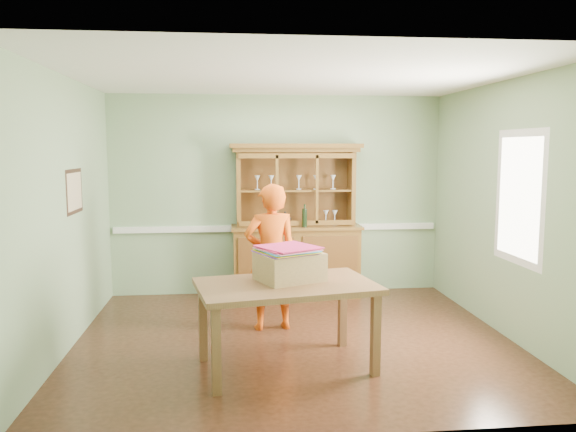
{
  "coord_description": "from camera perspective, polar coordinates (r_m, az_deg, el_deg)",
  "views": [
    {
      "loc": [
        -0.65,
        -5.62,
        1.99
      ],
      "look_at": [
        -0.02,
        0.4,
        1.26
      ],
      "focal_mm": 35.0,
      "sensor_mm": 36.0,
      "label": 1
    }
  ],
  "objects": [
    {
      "name": "kite_stack",
      "position": [
        5.11,
        -0.13,
        -3.43
      ],
      "size": [
        0.62,
        0.62,
        0.06
      ],
      "rotation": [
        0.0,
        0.0,
        0.47
      ],
      "color": "#792FDF",
      "rests_on": "cardboard_box"
    },
    {
      "name": "china_hutch",
      "position": [
        7.55,
        0.79,
        -2.76
      ],
      "size": [
        1.74,
        0.58,
        2.05
      ],
      "color": "brown",
      "rests_on": "floor"
    },
    {
      "name": "chair_rail",
      "position": [
        7.71,
        -1.05,
        -1.22
      ],
      "size": [
        4.41,
        0.05,
        0.08
      ],
      "primitive_type": "cube",
      "color": "white",
      "rests_on": "wall_back"
    },
    {
      "name": "dining_table",
      "position": [
        5.09,
        -0.18,
        -7.87
      ],
      "size": [
        1.71,
        1.21,
        0.79
      ],
      "rotation": [
        0.0,
        0.0,
        0.18
      ],
      "color": "brown",
      "rests_on": "floor"
    },
    {
      "name": "wall_right",
      "position": [
        6.36,
        21.21,
        0.67
      ],
      "size": [
        0.0,
        4.0,
        4.0
      ],
      "primitive_type": "plane",
      "rotation": [
        1.57,
        0.0,
        -1.57
      ],
      "color": "gray",
      "rests_on": "floor"
    },
    {
      "name": "wall_front",
      "position": [
        3.74,
        4.18,
        -2.96
      ],
      "size": [
        4.5,
        0.0,
        4.5
      ],
      "primitive_type": "plane",
      "rotation": [
        -1.57,
        0.0,
        0.0
      ],
      "color": "gray",
      "rests_on": "floor"
    },
    {
      "name": "window_panel",
      "position": [
        6.07,
        22.39,
        1.76
      ],
      "size": [
        0.03,
        0.96,
        1.36
      ],
      "color": "white",
      "rests_on": "wall_right"
    },
    {
      "name": "ceiling",
      "position": [
        5.71,
        0.66,
        14.06
      ],
      "size": [
        4.5,
        4.5,
        0.0
      ],
      "primitive_type": "plane",
      "rotation": [
        3.14,
        0.0,
        0.0
      ],
      "color": "white",
      "rests_on": "wall_back"
    },
    {
      "name": "person",
      "position": [
        6.16,
        -1.75,
        -4.18
      ],
      "size": [
        0.63,
        0.45,
        1.61
      ],
      "primitive_type": "imported",
      "rotation": [
        0.0,
        0.0,
        3.26
      ],
      "color": "#DD4E0D",
      "rests_on": "floor"
    },
    {
      "name": "floor",
      "position": [
        6.0,
        0.63,
        -12.45
      ],
      "size": [
        4.5,
        4.5,
        0.0
      ],
      "primitive_type": "plane",
      "color": "#4D2918",
      "rests_on": "ground"
    },
    {
      "name": "framed_map",
      "position": [
        6.15,
        -20.83,
        2.36
      ],
      "size": [
        0.03,
        0.6,
        0.46
      ],
      "color": "#301D13",
      "rests_on": "wall_left"
    },
    {
      "name": "wall_back",
      "position": [
        7.68,
        -1.08,
        2.13
      ],
      "size": [
        4.5,
        0.0,
        4.5
      ],
      "primitive_type": "plane",
      "rotation": [
        1.57,
        0.0,
        0.0
      ],
      "color": "gray",
      "rests_on": "floor"
    },
    {
      "name": "cardboard_box",
      "position": [
        5.15,
        0.16,
        -5.16
      ],
      "size": [
        0.68,
        0.62,
        0.26
      ],
      "primitive_type": "cube",
      "rotation": [
        0.0,
        0.0,
        0.42
      ],
      "color": "tan",
      "rests_on": "dining_table"
    },
    {
      "name": "wall_left",
      "position": [
        5.88,
        -21.69,
        0.17
      ],
      "size": [
        0.0,
        4.0,
        4.0
      ],
      "primitive_type": "plane",
      "rotation": [
        1.57,
        0.0,
        1.57
      ],
      "color": "gray",
      "rests_on": "floor"
    }
  ]
}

